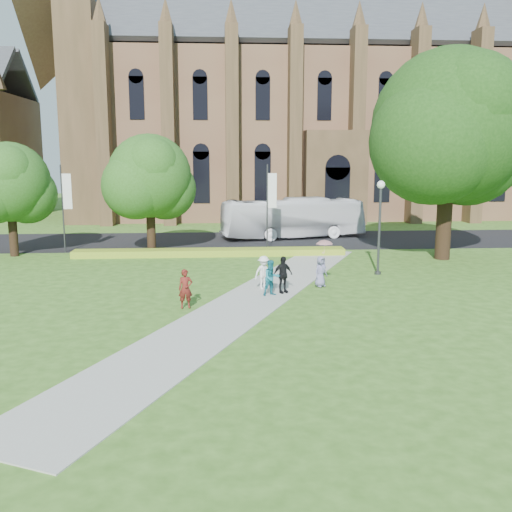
{
  "coord_description": "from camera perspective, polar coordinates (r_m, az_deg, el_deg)",
  "views": [
    {
      "loc": [
        -1.48,
        -24.4,
        6.56
      ],
      "look_at": [
        0.44,
        3.81,
        1.6
      ],
      "focal_mm": 40.0,
      "sensor_mm": 36.0,
      "label": 1
    }
  ],
  "objects": [
    {
      "name": "pedestrian_2",
      "position": [
        28.3,
        0.77,
        -1.65
      ],
      "size": [
        1.23,
        1.06,
        1.66
      ],
      "primitive_type": "imported",
      "rotation": [
        0.0,
        0.0,
        0.51
      ],
      "color": "white",
      "rests_on": "footpath"
    },
    {
      "name": "ground",
      "position": [
        25.31,
        -0.41,
        -5.07
      ],
      "size": [
        160.0,
        160.0,
        0.0
      ],
      "primitive_type": "plane",
      "color": "#355C1B",
      "rests_on": "ground"
    },
    {
      "name": "pedestrian_0",
      "position": [
        24.95,
        -7.07,
        -3.26
      ],
      "size": [
        0.69,
        0.52,
        1.71
      ],
      "primitive_type": "imported",
      "rotation": [
        0.0,
        0.0,
        0.19
      ],
      "color": "#5E1C15",
      "rests_on": "footpath"
    },
    {
      "name": "street_tree_1",
      "position": [
        39.18,
        -10.61,
        7.83
      ],
      "size": [
        5.6,
        5.6,
        8.05
      ],
      "color": "#332114",
      "rests_on": "ground"
    },
    {
      "name": "road",
      "position": [
        44.9,
        -1.96,
        1.56
      ],
      "size": [
        160.0,
        10.0,
        0.02
      ],
      "primitive_type": "cube",
      "color": "black",
      "rests_on": "ground"
    },
    {
      "name": "banner_pole_1",
      "position": [
        41.06,
        -18.63,
        5.01
      ],
      "size": [
        0.7,
        0.1,
        6.0
      ],
      "color": "#38383D",
      "rests_on": "ground"
    },
    {
      "name": "large_tree",
      "position": [
        38.28,
        18.77,
        12.14
      ],
      "size": [
        9.6,
        9.6,
        13.2
      ],
      "color": "#332114",
      "rests_on": "ground"
    },
    {
      "name": "cathedral",
      "position": [
        65.46,
        6.47,
        15.53
      ],
      "size": [
        52.6,
        18.25,
        28.0
      ],
      "color": "brown",
      "rests_on": "ground"
    },
    {
      "name": "pedestrian_3",
      "position": [
        27.48,
        2.69,
        -1.87
      ],
      "size": [
        1.14,
        0.84,
        1.79
      ],
      "primitive_type": "imported",
      "rotation": [
        0.0,
        0.0,
        0.44
      ],
      "color": "black",
      "rests_on": "footpath"
    },
    {
      "name": "pedestrian_1",
      "position": [
        26.96,
        1.55,
        -2.2
      ],
      "size": [
        1.0,
        0.9,
        1.69
      ],
      "primitive_type": "imported",
      "rotation": [
        0.0,
        0.0,
        0.38
      ],
      "color": "#196E80",
      "rests_on": "footpath"
    },
    {
      "name": "streetlamp",
      "position": [
        32.34,
        12.28,
        3.93
      ],
      "size": [
        0.44,
        0.44,
        5.24
      ],
      "color": "#38383D",
      "rests_on": "ground"
    },
    {
      "name": "pedestrian_4",
      "position": [
        29.0,
        6.49,
        -1.54
      ],
      "size": [
        0.9,
        0.84,
        1.55
      ],
      "primitive_type": "imported",
      "rotation": [
        0.0,
        0.0,
        0.61
      ],
      "color": "slate",
      "rests_on": "footpath"
    },
    {
      "name": "parasol",
      "position": [
        28.93,
        6.85,
        0.71
      ],
      "size": [
        1.04,
        1.04,
        0.72
      ],
      "primitive_type": "imported",
      "rotation": [
        0.0,
        0.0,
        -0.33
      ],
      "color": "#C58B9F",
      "rests_on": "pedestrian_4"
    },
    {
      "name": "banner_pole_0",
      "position": [
        39.89,
        1.3,
        5.39
      ],
      "size": [
        0.7,
        0.1,
        6.0
      ],
      "color": "#38383D",
      "rests_on": "ground"
    },
    {
      "name": "footpath",
      "position": [
        26.27,
        -0.54,
        -4.47
      ],
      "size": [
        15.58,
        28.54,
        0.04
      ],
      "primitive_type": "cube",
      "rotation": [
        0.0,
        0.0,
        -0.44
      ],
      "color": "#B2B2A8",
      "rests_on": "ground"
    },
    {
      "name": "street_tree_0",
      "position": [
        40.74,
        -23.44,
        6.77
      ],
      "size": [
        5.2,
        5.2,
        7.5
      ],
      "color": "#332114",
      "rests_on": "ground"
    },
    {
      "name": "tour_coach",
      "position": [
        46.12,
        3.72,
        3.81
      ],
      "size": [
        11.93,
        5.06,
        3.24
      ],
      "primitive_type": "imported",
      "rotation": [
        0.0,
        0.0,
        1.78
      ],
      "color": "white",
      "rests_on": "road"
    },
    {
      "name": "flower_hedge",
      "position": [
        38.13,
        -4.62,
        0.36
      ],
      "size": [
        18.0,
        1.4,
        0.45
      ],
      "primitive_type": "cube",
      "color": "gold",
      "rests_on": "ground"
    }
  ]
}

